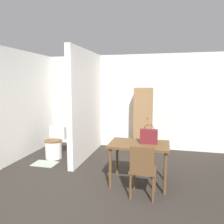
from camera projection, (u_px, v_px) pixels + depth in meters
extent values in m
plane|color=#2D2823|center=(75.00, 219.00, 2.84)|extent=(16.00, 16.00, 0.00)
cube|color=white|center=(124.00, 102.00, 5.98)|extent=(5.25, 0.12, 2.50)
cube|color=white|center=(12.00, 106.00, 4.81)|extent=(0.12, 4.37, 2.50)
cube|color=white|center=(87.00, 105.00, 5.14)|extent=(0.12, 1.96, 2.50)
cube|color=brown|center=(139.00, 145.00, 3.72)|extent=(1.01, 0.65, 0.04)
cylinder|color=brown|center=(110.00, 168.00, 3.62)|extent=(0.05, 0.05, 0.69)
cylinder|color=brown|center=(165.00, 174.00, 3.41)|extent=(0.05, 0.05, 0.69)
cylinder|color=brown|center=(117.00, 158.00, 4.13)|extent=(0.05, 0.05, 0.69)
cylinder|color=brown|center=(165.00, 162.00, 3.92)|extent=(0.05, 0.05, 0.69)
cube|color=brown|center=(143.00, 170.00, 3.36)|extent=(0.41, 0.41, 0.04)
cube|color=brown|center=(142.00, 160.00, 3.16)|extent=(0.36, 0.04, 0.39)
cylinder|color=brown|center=(134.00, 178.00, 3.60)|extent=(0.04, 0.04, 0.41)
cylinder|color=brown|center=(155.00, 180.00, 3.51)|extent=(0.04, 0.04, 0.41)
cylinder|color=brown|center=(130.00, 187.00, 3.28)|extent=(0.04, 0.04, 0.41)
cylinder|color=brown|center=(153.00, 190.00, 3.19)|extent=(0.04, 0.04, 0.41)
cylinder|color=white|center=(54.00, 150.00, 5.12)|extent=(0.38, 0.38, 0.41)
cylinder|color=brown|center=(53.00, 141.00, 5.09)|extent=(0.41, 0.41, 0.02)
cube|color=white|center=(58.00, 132.00, 5.32)|extent=(0.39, 0.18, 0.31)
cube|color=maroon|center=(149.00, 137.00, 3.69)|extent=(0.29, 0.11, 0.25)
torus|color=maroon|center=(149.00, 129.00, 3.68)|extent=(0.17, 0.01, 0.17)
cube|color=#997047|center=(143.00, 120.00, 5.60)|extent=(0.44, 0.47, 1.64)
sphere|color=black|center=(147.00, 118.00, 5.32)|extent=(0.02, 0.02, 0.02)
cube|color=#99A899|center=(45.00, 164.00, 4.76)|extent=(0.51, 0.36, 0.01)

